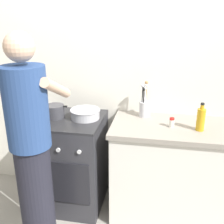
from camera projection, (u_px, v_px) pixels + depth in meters
ground at (105, 214)px, 2.55m from camera, size 6.00×6.00×0.00m
back_wall at (135, 75)px, 2.55m from camera, size 3.20×0.10×2.50m
countertop at (166, 171)px, 2.44m from camera, size 1.00×0.60×0.90m
stove_range at (72, 162)px, 2.59m from camera, size 0.60×0.62×0.90m
pot at (55, 111)px, 2.45m from camera, size 0.24×0.18×0.12m
mixing_bowl at (85, 113)px, 2.43m from camera, size 0.28×0.28×0.09m
utensil_crock at (145, 106)px, 2.46m from camera, size 0.10×0.10×0.34m
spice_bottle at (172, 123)px, 2.24m from camera, size 0.04×0.04×0.08m
oil_bottle at (201, 119)px, 2.16m from camera, size 0.07×0.07×0.23m
person at (32, 151)px, 1.95m from camera, size 0.41×0.50×1.70m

